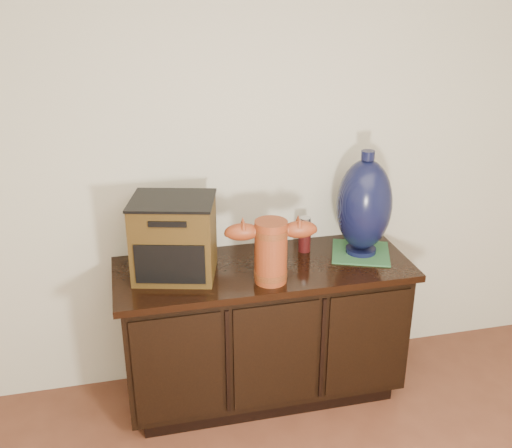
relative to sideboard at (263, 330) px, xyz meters
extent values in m
plane|color=beige|center=(0.00, 0.27, 0.91)|extent=(4.50, 0.00, 4.50)
cube|color=black|center=(0.00, 0.00, -0.35)|extent=(1.29, 0.45, 0.08)
cube|color=black|center=(0.00, 0.00, 0.01)|extent=(1.40, 0.50, 0.64)
cube|color=black|center=(0.00, 0.00, 0.35)|extent=(1.46, 0.56, 0.03)
cube|color=black|center=(-0.47, -0.25, 0.01)|extent=(0.41, 0.01, 0.56)
cube|color=black|center=(0.00, -0.25, 0.01)|extent=(0.41, 0.01, 0.56)
cube|color=black|center=(0.47, -0.25, 0.01)|extent=(0.41, 0.01, 0.56)
cylinder|color=brown|center=(-0.01, -0.16, 0.52)|extent=(0.17, 0.17, 0.30)
cylinder|color=#40190C|center=(-0.01, -0.16, 0.41)|extent=(0.17, 0.17, 0.03)
cylinder|color=#40190C|center=(-0.01, -0.16, 0.62)|extent=(0.17, 0.17, 0.03)
ellipsoid|color=brown|center=(-0.14, -0.14, 0.63)|extent=(0.17, 0.10, 0.08)
ellipsoid|color=brown|center=(0.12, -0.17, 0.63)|extent=(0.17, 0.10, 0.08)
cube|color=#3F2C0F|center=(-0.43, 0.01, 0.55)|extent=(0.43, 0.38, 0.37)
cube|color=black|center=(-0.47, -0.13, 0.50)|extent=(0.31, 0.09, 0.19)
cube|color=black|center=(-0.43, 0.01, 0.74)|extent=(0.44, 0.39, 0.01)
cube|color=#295C32|center=(0.52, 0.03, 0.37)|extent=(0.37, 0.37, 0.01)
cylinder|color=black|center=(0.52, 0.03, 0.39)|extent=(0.15, 0.15, 0.02)
ellipsoid|color=black|center=(0.52, 0.03, 0.63)|extent=(0.36, 0.36, 0.47)
cylinder|color=black|center=(0.52, 0.03, 0.89)|extent=(0.07, 0.07, 0.04)
cylinder|color=#530E0E|center=(0.25, 0.12, 0.45)|extent=(0.06, 0.06, 0.16)
cylinder|color=silver|center=(0.25, 0.12, 0.54)|extent=(0.06, 0.06, 0.03)
camera|label=1|loc=(-0.63, -2.55, 1.71)|focal=42.00mm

